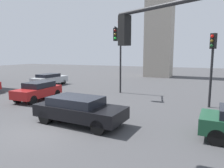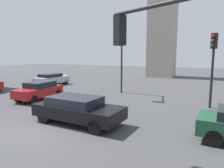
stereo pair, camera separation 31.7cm
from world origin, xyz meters
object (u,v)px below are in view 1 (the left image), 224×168
traffic_light_1 (118,48)px  car_5 (50,79)px  traffic_light_0 (212,56)px  traffic_light_2 (171,50)px  car_3 (79,109)px  car_0 (38,90)px

traffic_light_1 → car_5: bearing=-113.6°
traffic_light_0 → traffic_light_1: traffic_light_1 is taller
traffic_light_1 → traffic_light_2: (5.89, -10.89, -0.43)m
traffic_light_0 → car_3: traffic_light_0 is taller
car_3 → traffic_light_2: bearing=-27.3°
traffic_light_0 → car_0: (-12.35, -2.86, -2.70)m
traffic_light_1 → car_5: 10.16m
traffic_light_2 → car_5: bearing=-14.1°
car_0 → traffic_light_0: bearing=102.9°
car_0 → car_3: 6.97m
traffic_light_1 → car_5: size_ratio=1.34×
car_0 → car_3: car_0 is taller
traffic_light_0 → car_3: size_ratio=1.01×
car_0 → car_3: (6.02, -3.51, 0.01)m
traffic_light_0 → car_5: (-16.63, 3.57, -2.73)m
car_5 → car_3: bearing=-128.4°
car_0 → car_3: bearing=59.5°
traffic_light_2 → car_3: bearing=-4.9°
traffic_light_0 → car_5: bearing=-73.0°
traffic_light_2 → car_3: traffic_light_2 is taller
traffic_light_2 → car_5: 20.20m
traffic_light_1 → car_0: bearing=-60.3°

